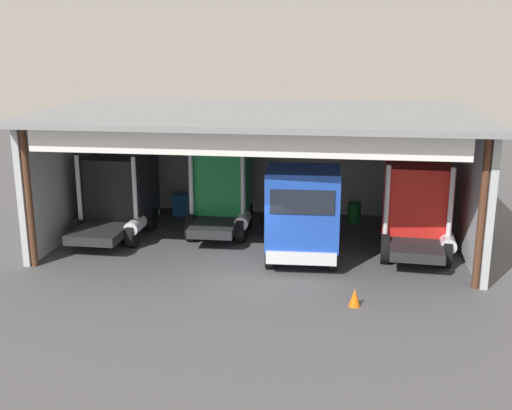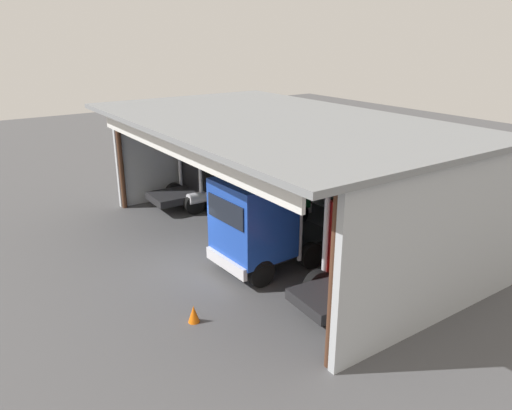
{
  "view_description": "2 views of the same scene",
  "coord_description": "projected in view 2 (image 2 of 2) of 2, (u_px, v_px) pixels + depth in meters",
  "views": [
    {
      "loc": [
        3.11,
        -19.56,
        7.79
      ],
      "look_at": [
        0.0,
        3.03,
        1.78
      ],
      "focal_mm": 43.45,
      "sensor_mm": 36.0,
      "label": 1
    },
    {
      "loc": [
        15.56,
        -7.67,
        8.47
      ],
      "look_at": [
        0.0,
        3.03,
        1.78
      ],
      "focal_mm": 34.35,
      "sensor_mm": 36.0,
      "label": 2
    }
  ],
  "objects": [
    {
      "name": "truck_green_center_left_bay",
      "position": [
        273.0,
        182.0,
        22.47
      ],
      "size": [
        2.57,
        4.38,
        3.79
      ],
      "rotation": [
        0.0,
        0.0,
        0.02
      ],
      "color": "#197F3D",
      "rests_on": "ground"
    },
    {
      "name": "truck_blue_left_bay",
      "position": [
        259.0,
        223.0,
        17.97
      ],
      "size": [
        2.81,
        4.98,
        3.53
      ],
      "rotation": [
        0.0,
        0.0,
        3.18
      ],
      "color": "#1E47B7",
      "rests_on": "ground"
    },
    {
      "name": "workshop_shed",
      "position": [
        296.0,
        152.0,
        20.48
      ],
      "size": [
        16.38,
        9.92,
        5.29
      ],
      "color": "#ADB2B7",
      "rests_on": "ground"
    },
    {
      "name": "traffic_cone",
      "position": [
        194.0,
        314.0,
        15.06
      ],
      "size": [
        0.36,
        0.36,
        0.56
      ],
      "primitive_type": "cone",
      "color": "orange",
      "rests_on": "ground"
    },
    {
      "name": "oil_drum",
      "position": [
        397.0,
        242.0,
        19.82
      ],
      "size": [
        0.58,
        0.58,
        0.89
      ],
      "primitive_type": "cylinder",
      "color": "#197233",
      "rests_on": "ground"
    },
    {
      "name": "truck_red_right_bay",
      "position": [
        374.0,
        254.0,
        15.55
      ],
      "size": [
        2.71,
        4.34,
        3.58
      ],
      "rotation": [
        0.0,
        0.0,
        -0.07
      ],
      "color": "red",
      "rests_on": "ground"
    },
    {
      "name": "tool_cart",
      "position": [
        282.0,
        191.0,
        25.95
      ],
      "size": [
        0.9,
        0.6,
        1.0
      ],
      "primitive_type": "cube",
      "color": "#1E59A5",
      "rests_on": "ground"
    },
    {
      "name": "ground_plane",
      "position": [
        192.0,
        263.0,
        19.01
      ],
      "size": [
        80.0,
        80.0,
        0.0
      ],
      "primitive_type": "plane",
      "color": "#4C4C4F",
      "rests_on": "ground"
    },
    {
      "name": "truck_black_center_bay",
      "position": [
        211.0,
        170.0,
        25.28
      ],
      "size": [
        2.74,
        4.97,
        3.53
      ],
      "rotation": [
        0.0,
        0.0,
        -0.02
      ],
      "color": "black",
      "rests_on": "ground"
    }
  ]
}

